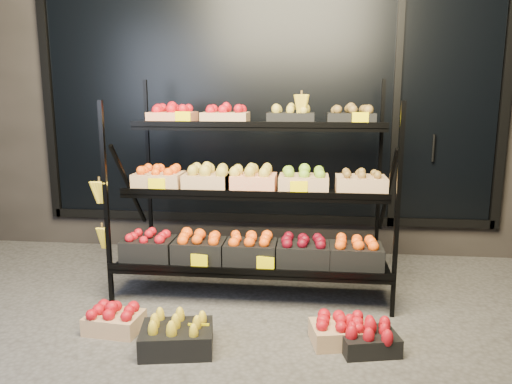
# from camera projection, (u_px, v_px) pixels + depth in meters

# --- Properties ---
(ground) EXTENTS (24.00, 24.00, 0.00)m
(ground) POSITION_uv_depth(u_px,v_px,m) (244.00, 321.00, 3.45)
(ground) COLOR #514F4C
(ground) RESTS_ON ground
(building) EXTENTS (6.00, 2.08, 3.50)m
(building) POSITION_uv_depth(u_px,v_px,m) (274.00, 75.00, 5.63)
(building) COLOR #2D2826
(building) RESTS_ON ground
(display_rack) EXTENTS (2.18, 1.02, 1.66)m
(display_rack) POSITION_uv_depth(u_px,v_px,m) (253.00, 192.00, 3.88)
(display_rack) COLOR black
(display_rack) RESTS_ON ground
(tag_floor_a) EXTENTS (0.13, 0.01, 0.12)m
(tag_floor_a) POSITION_uv_depth(u_px,v_px,m) (199.00, 339.00, 3.07)
(tag_floor_a) COLOR #FFE600
(tag_floor_a) RESTS_ON ground
(floor_crate_left) EXTENTS (0.37, 0.29, 0.18)m
(floor_crate_left) POSITION_uv_depth(u_px,v_px,m) (114.00, 319.00, 3.29)
(floor_crate_left) COLOR tan
(floor_crate_left) RESTS_ON ground
(floor_crate_midleft) EXTENTS (0.48, 0.39, 0.21)m
(floor_crate_midleft) POSITION_uv_depth(u_px,v_px,m) (177.00, 335.00, 3.04)
(floor_crate_midleft) COLOR black
(floor_crate_midleft) RESTS_ON ground
(floor_crate_midright) EXTENTS (0.40, 0.33, 0.19)m
(floor_crate_midright) POSITION_uv_depth(u_px,v_px,m) (340.00, 330.00, 3.13)
(floor_crate_midright) COLOR tan
(floor_crate_midright) RESTS_ON ground
(floor_crate_right) EXTENTS (0.39, 0.32, 0.18)m
(floor_crate_right) POSITION_uv_depth(u_px,v_px,m) (369.00, 338.00, 3.03)
(floor_crate_right) COLOR black
(floor_crate_right) RESTS_ON ground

